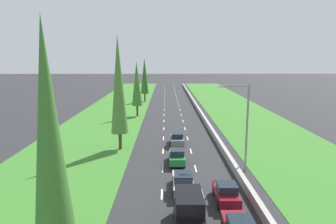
{
  "coord_description": "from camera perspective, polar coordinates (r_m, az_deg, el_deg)",
  "views": [
    {
      "loc": [
        -1.39,
        -3.09,
        11.63
      ],
      "look_at": [
        -0.98,
        53.94,
        1.16
      ],
      "focal_mm": 32.06,
      "sensor_mm": 36.0,
      "label": 1
    }
  ],
  "objects": [
    {
      "name": "ground_plane",
      "position": [
        64.17,
        0.84,
        -0.04
      ],
      "size": [
        300.0,
        300.0,
        0.0
      ],
      "primitive_type": "plane",
      "color": "#28282B",
      "rests_on": "ground"
    },
    {
      "name": "grass_verge_left",
      "position": [
        65.13,
        -10.36,
        -0.04
      ],
      "size": [
        14.0,
        140.0,
        0.04
      ],
      "primitive_type": "cube",
      "color": "#387528",
      "rests_on": "ground"
    },
    {
      "name": "grass_verge_right",
      "position": [
        66.05,
        13.38,
        -0.01
      ],
      "size": [
        14.0,
        140.0,
        0.04
      ],
      "primitive_type": "cube",
      "color": "#387528",
      "rests_on": "ground"
    },
    {
      "name": "median_barrier",
      "position": [
        64.47,
        5.91,
        0.34
      ],
      "size": [
        0.44,
        120.0,
        0.85
      ],
      "primitive_type": "cube",
      "color": "#9E9B93",
      "rests_on": "ground"
    },
    {
      "name": "lane_markings",
      "position": [
        64.17,
        0.84,
        -0.04
      ],
      "size": [
        3.64,
        116.0,
        0.01
      ],
      "color": "white",
      "rests_on": "ground"
    },
    {
      "name": "black_van_centre_lane",
      "position": [
        21.25,
        3.92,
        -18.41
      ],
      "size": [
        1.96,
        4.9,
        2.82
      ],
      "color": "black",
      "rests_on": "ground"
    },
    {
      "name": "silver_sedan_centre_lane",
      "position": [
        27.1,
        2.85,
        -13.15
      ],
      "size": [
        1.82,
        4.5,
        1.64
      ],
      "color": "silver",
      "rests_on": "ground"
    },
    {
      "name": "green_hatchback_centre_lane",
      "position": [
        33.42,
        1.7,
        -8.45
      ],
      "size": [
        1.74,
        3.9,
        1.72
      ],
      "color": "#237A33",
      "rests_on": "ground"
    },
    {
      "name": "maroon_hatchback_right_lane",
      "position": [
        25.5,
        11.0,
        -14.84
      ],
      "size": [
        1.74,
        3.9,
        1.72
      ],
      "color": "maroon",
      "rests_on": "ground"
    },
    {
      "name": "grey_hatchback_centre_lane_fifth",
      "position": [
        40.29,
        1.73,
        -5.14
      ],
      "size": [
        1.74,
        3.9,
        1.72
      ],
      "color": "slate",
      "rests_on": "ground"
    },
    {
      "name": "poplar_tree_nearest",
      "position": [
        17.17,
        -21.81,
        -2.64
      ],
      "size": [
        2.15,
        2.15,
        13.85
      ],
      "color": "#4C3823",
      "rests_on": "ground"
    },
    {
      "name": "poplar_tree_second",
      "position": [
        37.58,
        -9.38,
        5.08
      ],
      "size": [
        2.16,
        2.16,
        14.37
      ],
      "color": "#4C3823",
      "rests_on": "ground"
    },
    {
      "name": "poplar_tree_third",
      "position": [
        59.21,
        -5.95,
        5.36
      ],
      "size": [
        2.07,
        2.07,
        10.86
      ],
      "color": "#4C3823",
      "rests_on": "ground"
    },
    {
      "name": "poplar_tree_fourth",
      "position": [
        78.89,
        -4.48,
        6.87
      ],
      "size": [
        2.09,
        2.09,
        11.51
      ],
      "color": "#4C3823",
      "rests_on": "ground"
    },
    {
      "name": "street_light_mast",
      "position": [
        31.14,
        14.22,
        -1.78
      ],
      "size": [
        3.2,
        0.28,
        9.0
      ],
      "color": "gray",
      "rests_on": "ground"
    }
  ]
}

